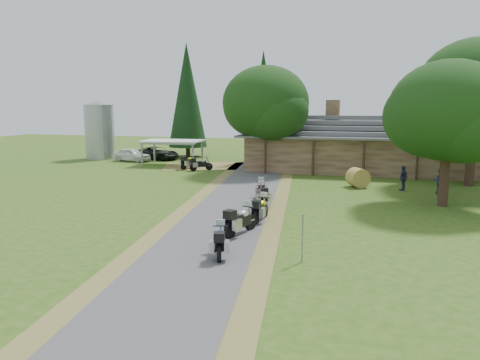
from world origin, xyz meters
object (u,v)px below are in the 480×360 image
(motorcycle_carport_a, at_px, (189,161))
(motorcycle_row_e, at_px, (261,189))
(motorcycle_row_a, at_px, (220,240))
(motorcycle_carport_b, at_px, (201,163))
(hay_bale, at_px, (358,178))
(carport, at_px, (173,153))
(lodge, at_px, (365,143))
(car_dark_suv, at_px, (157,150))
(motorcycle_row_b, at_px, (241,219))
(motorcycle_row_d, at_px, (262,194))
(silo, at_px, (99,130))
(motorcycle_row_c, at_px, (261,208))
(car_white_sedan, at_px, (132,153))

(motorcycle_carport_a, bearing_deg, motorcycle_row_e, -126.02)
(motorcycle_row_a, height_order, motorcycle_carport_b, motorcycle_row_a)
(hay_bale, bearing_deg, carport, 156.39)
(lodge, bearing_deg, motorcycle_row_e, -111.30)
(motorcycle_row_a, xyz_separation_m, hay_bale, (4.50, 17.21, 0.03))
(car_dark_suv, distance_m, motorcycle_row_b, 30.52)
(motorcycle_row_d, xyz_separation_m, hay_bale, (5.04, 7.96, 0.00))
(hay_bale, bearing_deg, motorcycle_row_b, -108.03)
(silo, bearing_deg, motorcycle_row_c, -43.59)
(car_dark_suv, height_order, motorcycle_row_b, car_dark_suv)
(car_white_sedan, relative_size, motorcycle_row_d, 2.67)
(lodge, height_order, car_white_sedan, lodge)
(motorcycle_row_c, xyz_separation_m, motorcycle_row_e, (-1.29, 5.47, -0.05))
(silo, height_order, motorcycle_carport_b, silo)
(motorcycle_row_d, height_order, motorcycle_carport_b, motorcycle_row_d)
(motorcycle_row_c, bearing_deg, car_dark_suv, 39.53)
(carport, relative_size, motorcycle_row_e, 3.03)
(car_dark_suv, xyz_separation_m, motorcycle_row_a, (16.69, -28.74, -0.37))
(car_dark_suv, bearing_deg, carport, -125.20)
(motorcycle_row_b, distance_m, motorcycle_carport_b, 20.95)
(motorcycle_row_c, xyz_separation_m, motorcycle_row_d, (-0.74, 3.45, -0.00))
(motorcycle_row_d, height_order, motorcycle_row_e, motorcycle_row_d)
(car_dark_suv, xyz_separation_m, motorcycle_row_d, (16.15, -19.49, -0.34))
(silo, bearing_deg, motorcycle_row_b, -47.19)
(motorcycle_row_b, distance_m, motorcycle_row_c, 2.67)
(motorcycle_row_e, height_order, motorcycle_carport_a, motorcycle_carport_a)
(motorcycle_row_d, bearing_deg, hay_bale, -53.44)
(lodge, xyz_separation_m, motorcycle_row_d, (-5.28, -17.00, -1.78))
(motorcycle_row_d, bearing_deg, motorcycle_row_e, -5.71)
(motorcycle_row_b, relative_size, motorcycle_carport_a, 1.05)
(carport, distance_m, motorcycle_row_e, 18.23)
(lodge, relative_size, motorcycle_row_a, 11.36)
(motorcycle_row_a, distance_m, motorcycle_row_d, 9.27)
(silo, xyz_separation_m, motorcycle_row_a, (22.98, -27.87, -2.48))
(lodge, bearing_deg, motorcycle_row_c, -102.53)
(motorcycle_carport_a, distance_m, motorcycle_carport_b, 1.70)
(motorcycle_row_d, distance_m, hay_bale, 9.42)
(carport, bearing_deg, motorcycle_carport_a, -44.50)
(silo, bearing_deg, motorcycle_carport_a, -22.15)
(motorcycle_row_c, height_order, motorcycle_row_e, motorcycle_row_c)
(lodge, xyz_separation_m, motorcycle_carport_b, (-13.88, -4.21, -1.81))
(lodge, height_order, silo, silo)
(motorcycle_row_a, xyz_separation_m, motorcycle_row_b, (-0.08, 3.14, 0.07))
(carport, bearing_deg, motorcycle_row_c, -59.93)
(carport, xyz_separation_m, motorcycle_carport_b, (4.02, -2.89, -0.56))
(motorcycle_row_e, bearing_deg, motorcycle_row_c, 178.51)
(lodge, xyz_separation_m, hay_bale, (-0.25, -9.04, -1.78))
(silo, bearing_deg, motorcycle_row_a, -50.48)
(motorcycle_row_c, distance_m, motorcycle_row_e, 5.62)
(motorcycle_row_c, relative_size, motorcycle_row_e, 1.07)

